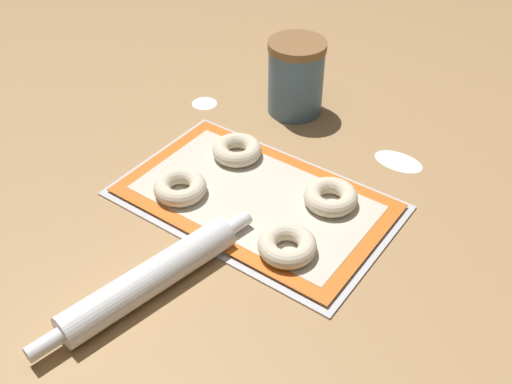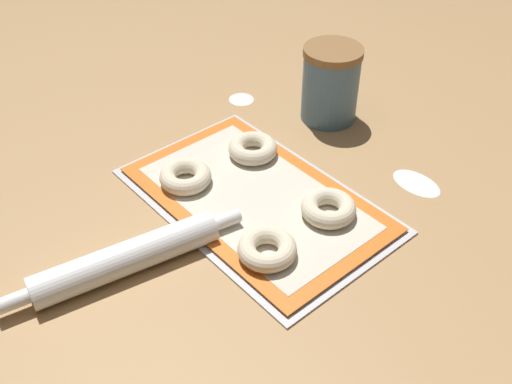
% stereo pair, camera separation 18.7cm
% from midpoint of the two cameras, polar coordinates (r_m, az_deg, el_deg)
% --- Properties ---
extents(ground_plane, '(2.80, 2.80, 0.00)m').
position_cam_midpoint_polar(ground_plane, '(1.06, 5.01, -1.28)').
color(ground_plane, '#A87F51').
extents(baking_tray, '(0.48, 0.30, 0.01)m').
position_cam_midpoint_polar(baking_tray, '(1.05, 5.06, -1.30)').
color(baking_tray, silver).
rests_on(baking_tray, ground_plane).
extents(baking_mat, '(0.46, 0.28, 0.00)m').
position_cam_midpoint_polar(baking_mat, '(1.05, 5.08, -1.08)').
color(baking_mat, orange).
rests_on(baking_mat, baking_tray).
extents(bagel_front_left, '(0.09, 0.09, 0.03)m').
position_cam_midpoint_polar(bagel_front_left, '(1.07, -1.84, 1.13)').
color(bagel_front_left, beige).
rests_on(bagel_front_left, baking_mat).
extents(bagel_front_right, '(0.09, 0.09, 0.03)m').
position_cam_midpoint_polar(bagel_front_right, '(0.94, 6.78, -5.87)').
color(bagel_front_right, beige).
rests_on(bagel_front_right, baking_mat).
extents(bagel_back_left, '(0.09, 0.09, 0.03)m').
position_cam_midpoint_polar(bagel_back_left, '(1.14, 4.37, 3.85)').
color(bagel_back_left, beige).
rests_on(bagel_back_left, baking_mat).
extents(bagel_back_right, '(0.09, 0.09, 0.03)m').
position_cam_midpoint_polar(bagel_back_right, '(1.03, 12.13, -1.91)').
color(bagel_back_right, beige).
rests_on(bagel_back_right, baking_mat).
extents(flour_canister, '(0.12, 0.12, 0.16)m').
position_cam_midpoint_polar(flour_canister, '(1.26, 11.42, 9.83)').
color(flour_canister, slate).
rests_on(flour_canister, ground_plane).
extents(rolling_pin, '(0.11, 0.39, 0.05)m').
position_cam_midpoint_polar(rolling_pin, '(0.93, -6.67, -6.75)').
color(rolling_pin, silver).
rests_on(rolling_pin, ground_plane).
extents(flour_patch_near, '(0.10, 0.06, 0.00)m').
position_cam_midpoint_polar(flour_patch_near, '(1.16, 19.58, 0.50)').
color(flour_patch_near, white).
rests_on(flour_patch_near, ground_plane).
extents(flour_patch_far, '(0.06, 0.05, 0.00)m').
position_cam_midpoint_polar(flour_patch_far, '(1.34, 2.60, 8.61)').
color(flour_patch_far, white).
rests_on(flour_patch_far, ground_plane).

